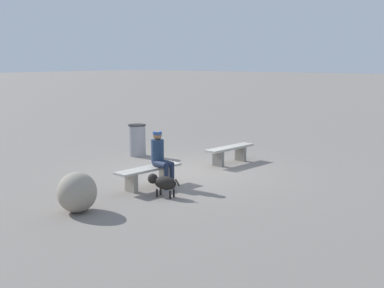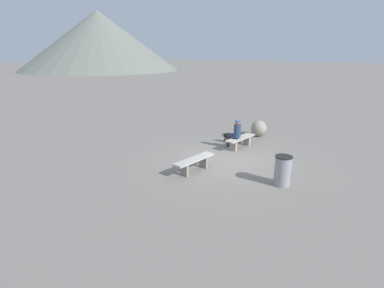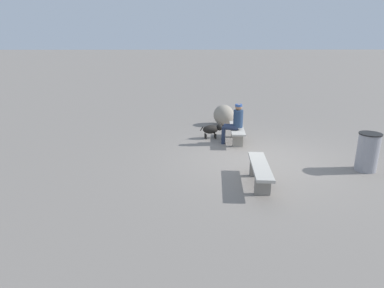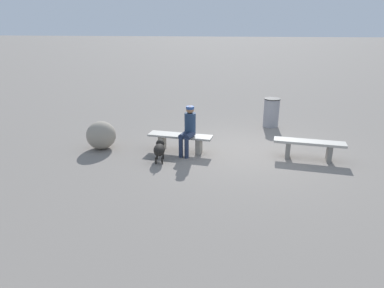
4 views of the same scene
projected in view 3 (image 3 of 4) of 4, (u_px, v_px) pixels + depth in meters
name	position (u px, v px, depth m)	size (l,w,h in m)	color
ground	(260.00, 161.00, 9.05)	(210.00, 210.00, 0.06)	gray
bench_left	(260.00, 170.00, 7.38)	(1.77, 0.52, 0.48)	gray
bench_right	(237.00, 131.00, 10.55)	(1.75, 0.56, 0.46)	gray
seated_person	(234.00, 121.00, 10.19)	(0.40, 0.64, 1.27)	navy
dog	(212.00, 129.00, 10.90)	(0.37, 0.77, 0.47)	black
trash_bin	(368.00, 152.00, 8.16)	(0.54, 0.54, 0.96)	gray
boulder	(224.00, 115.00, 12.61)	(0.75, 0.80, 0.77)	gray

